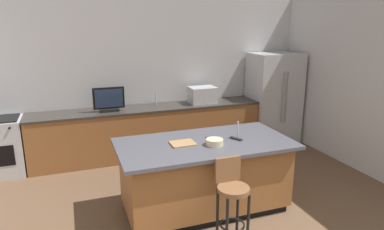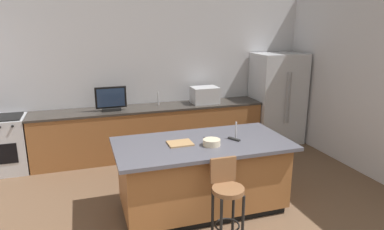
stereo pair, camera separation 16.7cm
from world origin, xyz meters
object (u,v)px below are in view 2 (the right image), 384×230
object	(u,v)px
cell_phone	(207,139)
cutting_board	(180,143)
bar_stool_center	(227,195)
range_oven	(1,145)
fruit_bowl	(212,142)
microwave	(205,95)
refrigerator	(277,99)
tv_monitor	(111,100)
tv_remote	(234,139)
kitchen_island	(202,175)

from	to	relation	value
cell_phone	cutting_board	bearing A→B (deg)	-156.90
bar_stool_center	cell_phone	bearing A→B (deg)	84.76
range_oven	fruit_bowl	bearing A→B (deg)	-38.87
microwave	bar_stool_center	distance (m)	2.98
refrigerator	tv_monitor	size ratio (longest dim) A/B	3.43
tv_monitor	fruit_bowl	size ratio (longest dim) A/B	2.44
bar_stool_center	cell_phone	size ratio (longest dim) A/B	6.39
refrigerator	tv_remote	size ratio (longest dim) A/B	10.38
kitchen_island	microwave	xyz separation A→B (m)	(0.78, 2.06, 0.58)
range_oven	tv_monitor	bearing A→B (deg)	-1.67
tv_monitor	tv_remote	bearing A→B (deg)	-57.11
refrigerator	cutting_board	xyz separation A→B (m)	(-2.56, -1.99, 0.04)
tv_remote	cutting_board	xyz separation A→B (m)	(-0.69, 0.06, -0.00)
kitchen_island	cell_phone	size ratio (longest dim) A/B	14.43
range_oven	tv_monitor	world-z (taller)	tv_monitor
refrigerator	cell_phone	bearing A→B (deg)	-138.55
refrigerator	cutting_board	world-z (taller)	refrigerator
microwave	fruit_bowl	world-z (taller)	microwave
kitchen_island	bar_stool_center	bearing A→B (deg)	-89.98
tv_monitor	kitchen_island	bearing A→B (deg)	-65.45
tv_monitor	bar_stool_center	bearing A→B (deg)	-71.75
cell_phone	tv_remote	bearing A→B (deg)	-5.03
cutting_board	tv_monitor	bearing A→B (deg)	107.75
microwave	cell_phone	distance (m)	2.11
bar_stool_center	kitchen_island	bearing A→B (deg)	90.45
range_oven	fruit_bowl	world-z (taller)	fruit_bowl
refrigerator	tv_remote	distance (m)	2.78
kitchen_island	refrigerator	bearing A→B (deg)	41.46
tv_monitor	tv_remote	size ratio (longest dim) A/B	3.03
fruit_bowl	cell_phone	world-z (taller)	fruit_bowl
refrigerator	bar_stool_center	world-z (taller)	refrigerator
kitchen_island	range_oven	world-z (taller)	range_oven
tv_remote	cutting_board	bearing A→B (deg)	145.77
bar_stool_center	refrigerator	bearing A→B (deg)	51.16
kitchen_island	cutting_board	xyz separation A→B (m)	(-0.28, 0.02, 0.45)
cell_phone	cutting_board	world-z (taller)	cutting_board
cell_phone	microwave	bearing A→B (deg)	85.61
tv_monitor	bar_stool_center	size ratio (longest dim) A/B	0.54
kitchen_island	microwave	bearing A→B (deg)	69.30
microwave	fruit_bowl	distance (m)	2.32
range_oven	microwave	distance (m)	3.49
kitchen_island	range_oven	xyz separation A→B (m)	(-2.66, 2.06, -0.01)
cutting_board	kitchen_island	bearing A→B (deg)	-4.59
microwave	cell_phone	bearing A→B (deg)	-109.27
cutting_board	cell_phone	bearing A→B (deg)	8.22
microwave	cutting_board	size ratio (longest dim) A/B	1.62
cell_phone	refrigerator	bearing A→B (deg)	56.33
fruit_bowl	kitchen_island	bearing A→B (deg)	115.56
tv_remote	fruit_bowl	bearing A→B (deg)	167.29
tv_remote	refrigerator	bearing A→B (deg)	18.83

